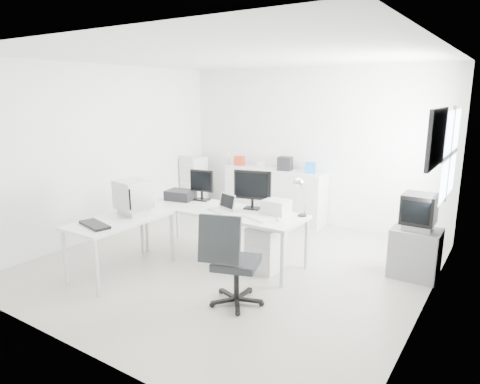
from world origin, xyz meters
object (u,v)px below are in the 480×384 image
Objects in this scene: laptop at (221,203)px; crt_tv at (419,212)px; inkjet_printer at (181,195)px; sideboard at (275,195)px; office_chair at (236,258)px; lcd_monitor_large at (252,190)px; crt_monitor at (134,199)px; filing_cabinet at (194,184)px; drawer_pedestal at (266,248)px; laser_printer at (276,207)px; side_desk at (122,245)px; lcd_monitor_small at (202,185)px; main_desk at (222,234)px; tv_cabinet at (415,253)px.

laptop is 0.75× the size of crt_tv.
inkjet_printer is 2.16m from sideboard.
sideboard reaches higher than inkjet_printer.
office_chair is 2.18× the size of crt_tv.
crt_monitor is (-1.20, -1.10, -0.08)m from lcd_monitor_large.
filing_cabinet is at bearing 131.66° from lcd_monitor_large.
laptop is 1.17m from crt_monitor.
laser_printer is at bearing 73.61° from drawer_pedestal.
filing_cabinet is (-2.81, 1.68, -0.30)m from laser_printer.
filing_cabinet is at bearing 111.96° from side_desk.
crt_tv is (1.69, 0.67, 0.03)m from laser_printer.
crt_monitor is at bearing -151.41° from lcd_monitor_large.
lcd_monitor_large is 0.49m from laptop.
crt_tv is at bearing 3.74° from lcd_monitor_small.
filing_cabinet is (-1.21, 3.00, 0.17)m from side_desk.
side_desk is at bearing -148.80° from crt_tv.
lcd_monitor_large is (1.20, 1.35, 0.65)m from side_desk.
filing_cabinet is at bearing 122.74° from crt_monitor.
lcd_monitor_small is 3.06m from crt_tv.
lcd_monitor_large is 0.29× the size of sideboard.
crt_tv reaches higher than sideboard.
laptop reaches higher than laser_printer.
main_desk is at bearing -175.91° from drawer_pedestal.
main_desk is 2.20m from sideboard.
inkjet_printer is 0.38× the size of office_chair.
filing_cabinet is (-1.21, 2.75, -0.41)m from crt_monitor.
sideboard reaches higher than side_desk.
sideboard reaches higher than main_desk.
laptop is 2.93m from filing_cabinet.
crt_monitor reaches higher than side_desk.
filing_cabinet is (-2.06, 1.90, 0.17)m from main_desk.
sideboard is (0.52, 3.27, 0.11)m from side_desk.
drawer_pedestal is 2.02m from crt_tv.
crt_monitor is (-1.55, -0.90, 0.65)m from drawer_pedestal.
filing_cabinet reaches higher than laser_printer.
side_desk is 3.85m from tv_cabinet.
office_chair is at bearing -79.69° from lcd_monitor_large.
laser_printer reaches higher than side_desk.
office_chair is (1.76, 0.11, 0.17)m from side_desk.
crt_tv is (2.99, 0.64, -0.12)m from lcd_monitor_small.
inkjet_printer is 2.09m from office_chair.
lcd_monitor_small is at bearing -167.87° from crt_tv.
laser_printer is at bearing -30.90° from filing_cabinet.
main_desk is 1.39m from side_desk.
lcd_monitor_small is at bearing -47.56° from filing_cabinet.
lcd_monitor_large reaches higher than lcd_monitor_small.
crt_monitor is (-0.90, -0.75, 0.08)m from laptop.
inkjet_printer is at bearing -174.33° from laptop.
crt_tv is at bearing 20.09° from main_desk.
laptop is (-0.30, -0.35, -0.16)m from lcd_monitor_large.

